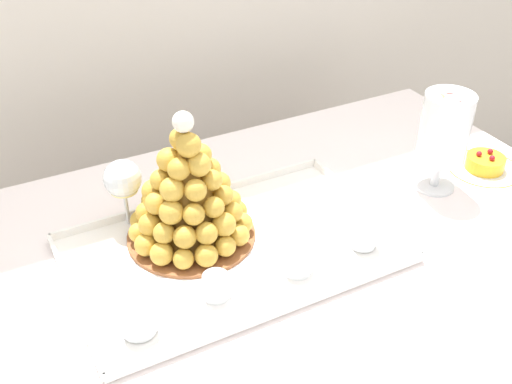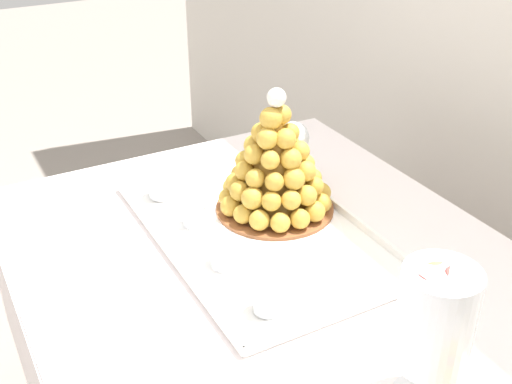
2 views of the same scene
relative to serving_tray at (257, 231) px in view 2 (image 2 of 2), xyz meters
The scene contains 9 objects.
buffet_table 0.22m from the serving_tray, ahead, with size 1.34×0.98×0.76m.
serving_tray is the anchor object (origin of this frame).
croquembouche 0.15m from the serving_tray, 126.73° to the left, with size 0.27×0.27×0.29m.
dessert_cup_left 0.27m from the serving_tray, 152.35° to the right, with size 0.06×0.06×0.05m.
dessert_cup_mid_left 0.14m from the serving_tray, 127.93° to the right, with size 0.05×0.05×0.05m.
dessert_cup_centre 0.15m from the serving_tray, 54.77° to the right, with size 0.06×0.06×0.05m.
dessert_cup_mid_right 0.27m from the serving_tray, 24.58° to the right, with size 0.05×0.05×0.05m.
macaron_goblet 0.56m from the serving_tray, ahead, with size 0.11×0.11×0.25m.
wine_glass 0.27m from the serving_tray, 130.80° to the left, with size 0.08×0.08×0.16m.
Camera 2 is at (0.86, -0.55, 1.52)m, focal length 45.06 mm.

